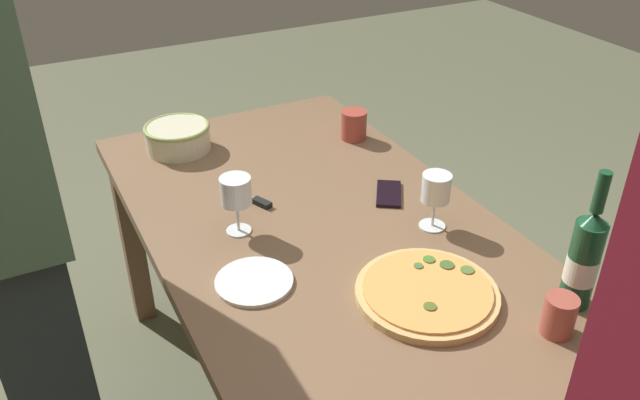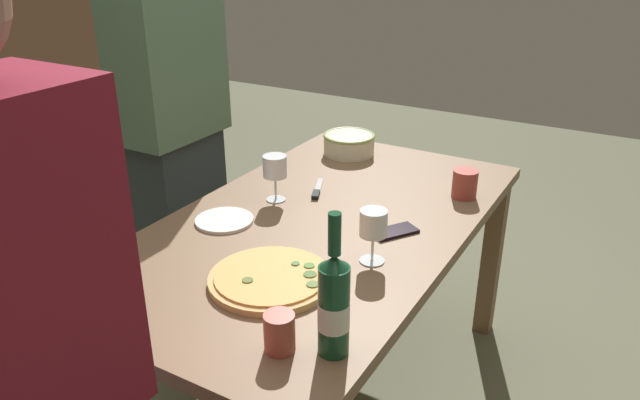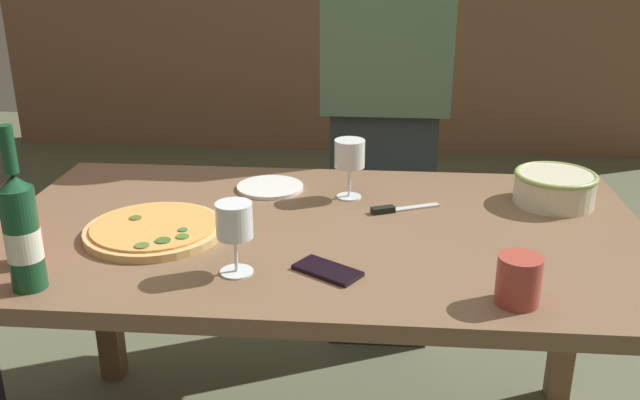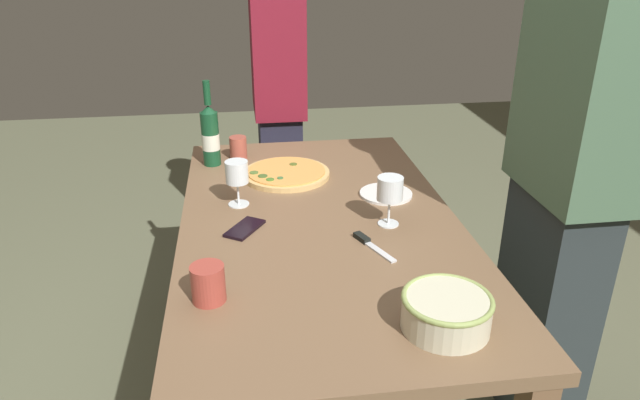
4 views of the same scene
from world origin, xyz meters
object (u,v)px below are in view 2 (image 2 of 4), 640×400
at_px(person_host, 174,127).
at_px(wine_glass_by_bottle, 275,168).
at_px(wine_glass_near_pizza, 373,226).
at_px(pizza, 271,278).
at_px(side_plate, 224,220).
at_px(cell_phone, 394,232).
at_px(cup_ceramic, 279,332).
at_px(pizza_knife, 317,191).
at_px(wine_bottle, 334,304).
at_px(serving_bowl, 349,143).
at_px(cup_amber, 465,184).
at_px(dining_table, 320,245).

bearing_deg(person_host, wine_glass_by_bottle, 1.80).
bearing_deg(wine_glass_by_bottle, wine_glass_near_pizza, -114.73).
height_order(pizza, person_host, person_host).
xyz_separation_m(side_plate, cell_phone, (0.20, -0.51, 0.00)).
xyz_separation_m(cup_ceramic, pizza_knife, (0.81, 0.38, -0.04)).
relative_size(wine_bottle, wine_glass_by_bottle, 2.10).
relative_size(wine_bottle, cell_phone, 2.37).
height_order(cup_ceramic, pizza_knife, cup_ceramic).
relative_size(serving_bowl, pizza_knife, 1.18).
relative_size(serving_bowl, person_host, 0.12).
distance_m(wine_bottle, cup_amber, 0.98).
height_order(cell_phone, pizza_knife, pizza_knife).
distance_m(wine_glass_near_pizza, wine_glass_by_bottle, 0.52).
bearing_deg(side_plate, cup_amber, -46.20).
relative_size(cup_ceramic, pizza_knife, 0.51).
relative_size(dining_table, wine_bottle, 4.69).
bearing_deg(cell_phone, wine_glass_near_pizza, 127.85).
bearing_deg(serving_bowl, pizza_knife, -167.73).
bearing_deg(pizza, serving_bowl, 16.12).
relative_size(wine_bottle, pizza_knife, 1.87).
height_order(wine_glass_near_pizza, cell_phone, wine_glass_near_pizza).
distance_m(side_plate, person_host, 0.60).
bearing_deg(pizza_knife, cell_phone, -112.55).
bearing_deg(dining_table, pizza, -168.99).
xyz_separation_m(wine_glass_by_bottle, cup_amber, (0.35, -0.56, -0.07)).
distance_m(cup_ceramic, pizza_knife, 0.89).
bearing_deg(person_host, pizza, -21.82).
bearing_deg(pizza_knife, wine_glass_near_pizza, -132.07).
relative_size(wine_glass_near_pizza, pizza_knife, 0.87).
relative_size(wine_bottle, wine_glass_near_pizza, 2.15).
height_order(wine_glass_by_bottle, side_plate, wine_glass_by_bottle).
distance_m(pizza, cup_ceramic, 0.29).
bearing_deg(cell_phone, side_plate, 54.71).
height_order(dining_table, cup_amber, cup_amber).
bearing_deg(side_plate, pizza_knife, -21.54).
bearing_deg(dining_table, serving_bowl, 19.29).
height_order(pizza, cup_amber, cup_amber).
xyz_separation_m(serving_bowl, cup_ceramic, (-1.23, -0.47, -0.00)).
distance_m(cup_amber, person_host, 1.13).
bearing_deg(cup_amber, wine_glass_near_pizza, 171.86).
height_order(wine_glass_by_bottle, pizza_knife, wine_glass_by_bottle).
xyz_separation_m(wine_glass_near_pizza, side_plate, (-0.01, 0.52, -0.11)).
height_order(cup_amber, cell_phone, cup_amber).
distance_m(wine_glass_near_pizza, person_host, 1.06).
xyz_separation_m(cup_amber, pizza_knife, (-0.23, 0.46, -0.04)).
distance_m(pizza, cup_amber, 0.85).
xyz_separation_m(pizza, cup_amber, (0.81, -0.27, 0.04)).
distance_m(wine_bottle, person_host, 1.32).
height_order(pizza, side_plate, pizza).
distance_m(wine_bottle, wine_glass_by_bottle, 0.85).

